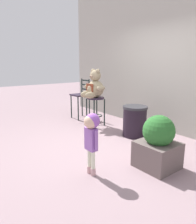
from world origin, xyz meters
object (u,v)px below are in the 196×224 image
at_px(trash_bin, 135,121).
at_px(bar_chair_empty, 81,96).
at_px(planter_with_shrub, 158,144).
at_px(bar_stool_with_teddy, 95,105).
at_px(child_walking, 92,131).
at_px(teddy_bear, 94,87).

height_order(trash_bin, bar_chair_empty, bar_chair_empty).
bearing_deg(planter_with_shrub, bar_stool_with_teddy, 165.92).
xyz_separation_m(child_walking, planter_with_shrub, (0.44, 0.90, -0.27)).
height_order(trash_bin, planter_with_shrub, planter_with_shrub).
bearing_deg(bar_chair_empty, planter_with_shrub, -12.48).
distance_m(teddy_bear, planter_with_shrub, 2.49).
distance_m(bar_chair_empty, planter_with_shrub, 3.28).
relative_size(child_walking, trash_bin, 1.35).
xyz_separation_m(bar_stool_with_teddy, child_walking, (1.92, -1.49, 0.12)).
height_order(bar_stool_with_teddy, child_walking, child_walking).
xyz_separation_m(teddy_bear, bar_chair_empty, (-0.84, 0.15, -0.35)).
bearing_deg(planter_with_shrub, trash_bin, 146.90).
bearing_deg(planter_with_shrub, child_walking, -115.78).
height_order(bar_stool_with_teddy, trash_bin, bar_stool_with_teddy).
distance_m(trash_bin, bar_chair_empty, 2.02).
relative_size(teddy_bear, trash_bin, 1.05).
relative_size(child_walking, bar_chair_empty, 0.80).
xyz_separation_m(child_walking, bar_chair_empty, (-2.76, 1.61, -0.01)).
distance_m(teddy_bear, child_walking, 2.43).
height_order(teddy_bear, planter_with_shrub, teddy_bear).
height_order(child_walking, bar_chair_empty, bar_chair_empty).
relative_size(bar_stool_with_teddy, bar_chair_empty, 0.65).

